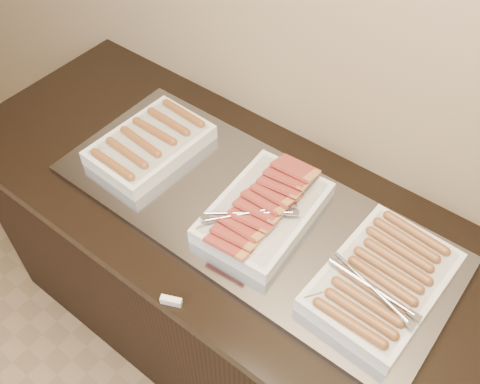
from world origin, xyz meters
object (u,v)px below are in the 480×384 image
object	(u,v)px
warming_tray	(250,211)
dish_center	(263,210)
counter	(253,296)
dish_left	(150,144)
dish_right	(382,281)

from	to	relation	value
warming_tray	dish_center	bearing A→B (deg)	-4.08
counter	dish_left	bearing A→B (deg)	180.00
counter	warming_tray	xyz separation A→B (m)	(-0.02, 0.00, 0.46)
dish_center	counter	bearing A→B (deg)	168.82
warming_tray	dish_right	xyz separation A→B (m)	(0.42, -0.00, 0.04)
counter	dish_center	world-z (taller)	dish_center
counter	warming_tray	size ratio (longest dim) A/B	1.72
warming_tray	dish_center	size ratio (longest dim) A/B	2.96
dish_left	dish_right	world-z (taller)	dish_right
dish_center	dish_right	distance (m)	0.37
dish_left	counter	bearing A→B (deg)	2.36
dish_right	dish_left	bearing A→B (deg)	-177.66
counter	dish_center	size ratio (longest dim) A/B	5.07
dish_center	dish_right	bearing A→B (deg)	-3.50
dish_right	warming_tray	bearing A→B (deg)	-177.87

